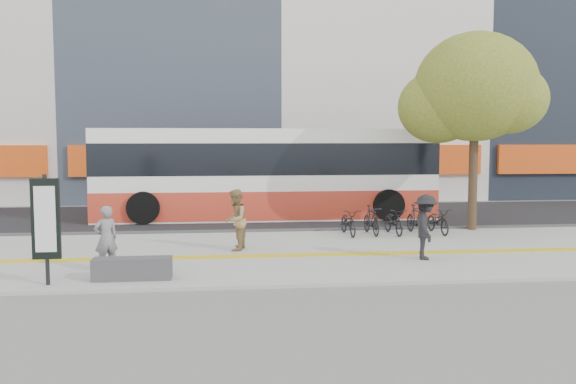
{
  "coord_description": "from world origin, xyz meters",
  "views": [
    {
      "loc": [
        -0.75,
        -13.73,
        2.96
      ],
      "look_at": [
        0.98,
        2.0,
        1.58
      ],
      "focal_mm": 37.72,
      "sensor_mm": 36.0,
      "label": 1
    }
  ],
  "objects": [
    {
      "name": "ground",
      "position": [
        0.0,
        0.0,
        0.0
      ],
      "size": [
        120.0,
        120.0,
        0.0
      ],
      "primitive_type": "plane",
      "color": "slate",
      "rests_on": "ground"
    },
    {
      "name": "signboard",
      "position": [
        -4.2,
        -1.51,
        1.37
      ],
      "size": [
        0.55,
        0.1,
        2.2
      ],
      "color": "black",
      "rests_on": "sidewalk"
    },
    {
      "name": "curb",
      "position": [
        0.0,
        5.0,
        0.07
      ],
      "size": [
        40.0,
        0.25,
        0.14
      ],
      "primitive_type": "cube",
      "color": "#323235",
      "rests_on": "ground"
    },
    {
      "name": "bicycle_row",
      "position": [
        4.43,
        4.0,
        0.49
      ],
      "size": [
        3.42,
        1.54,
        0.88
      ],
      "color": "black",
      "rests_on": "sidewalk"
    },
    {
      "name": "pedestrian_dark",
      "position": [
        4.1,
        0.18,
        0.86
      ],
      "size": [
        0.79,
        1.11,
        1.57
      ],
      "primitive_type": "imported",
      "rotation": [
        0.0,
        0.0,
        1.35
      ],
      "color": "black",
      "rests_on": "sidewalk"
    },
    {
      "name": "street",
      "position": [
        0.0,
        9.0,
        0.03
      ],
      "size": [
        40.0,
        8.0,
        0.06
      ],
      "primitive_type": "cube",
      "color": "black",
      "rests_on": "ground"
    },
    {
      "name": "sidewalk",
      "position": [
        0.0,
        1.5,
        0.04
      ],
      "size": [
        40.0,
        7.0,
        0.08
      ],
      "primitive_type": "cube",
      "color": "gray",
      "rests_on": "ground"
    },
    {
      "name": "tactile_strip",
      "position": [
        0.0,
        1.0,
        0.09
      ],
      "size": [
        40.0,
        0.45,
        0.01
      ],
      "primitive_type": "cube",
      "color": "yellow",
      "rests_on": "sidewalk"
    },
    {
      "name": "seated_woman",
      "position": [
        -3.28,
        -0.32,
        0.8
      ],
      "size": [
        0.63,
        0.56,
        1.44
      ],
      "primitive_type": "imported",
      "rotation": [
        0.0,
        0.0,
        3.68
      ],
      "color": "black",
      "rests_on": "sidewalk"
    },
    {
      "name": "bus",
      "position": [
        0.86,
        8.5,
        1.6
      ],
      "size": [
        12.3,
        2.92,
        3.27
      ],
      "color": "white",
      "rests_on": "street"
    },
    {
      "name": "bench",
      "position": [
        -2.6,
        -1.2,
        0.3
      ],
      "size": [
        1.6,
        0.45,
        0.45
      ],
      "primitive_type": "cube",
      "color": "#323235",
      "rests_on": "sidewalk"
    },
    {
      "name": "street_tree",
      "position": [
        7.18,
        4.82,
        4.51
      ],
      "size": [
        4.4,
        3.8,
        6.31
      ],
      "color": "#332017",
      "rests_on": "sidewalk"
    },
    {
      "name": "pedestrian_tan",
      "position": [
        -0.41,
        1.88,
        0.87
      ],
      "size": [
        0.77,
        0.9,
        1.59
      ],
      "primitive_type": "imported",
      "rotation": [
        0.0,
        0.0,
        -1.82
      ],
      "color": "olive",
      "rests_on": "sidewalk"
    }
  ]
}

